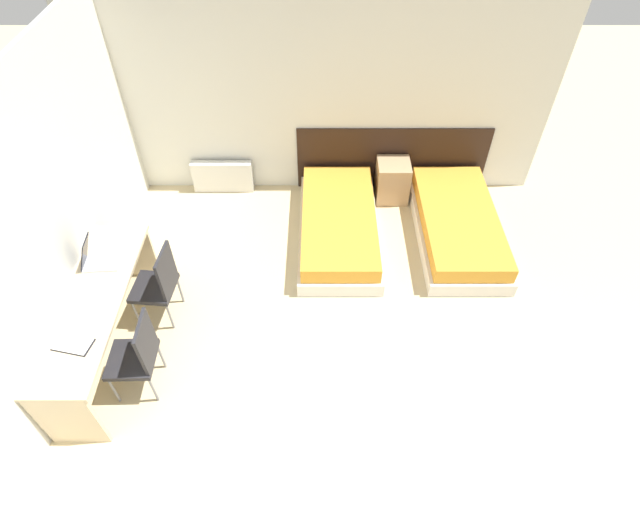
{
  "coord_description": "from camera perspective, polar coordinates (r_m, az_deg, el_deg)",
  "views": [
    {
      "loc": [
        0.01,
        -1.34,
        4.35
      ],
      "look_at": [
        0.0,
        2.35,
        0.55
      ],
      "focal_mm": 28.0,
      "sensor_mm": 36.0,
      "label": 1
    }
  ],
  "objects": [
    {
      "name": "headboard_panel",
      "position": [
        6.89,
        8.41,
        10.92
      ],
      "size": [
        2.54,
        0.03,
        0.92
      ],
      "color": "black",
      "rests_on": "ground_plane"
    },
    {
      "name": "chair_near_laptop",
      "position": [
        5.35,
        -17.83,
        -2.88
      ],
      "size": [
        0.46,
        0.46,
        0.95
      ],
      "rotation": [
        0.0,
        0.0,
        -0.1
      ],
      "color": "#232328",
      "rests_on": "ground_plane"
    },
    {
      "name": "laptop",
      "position": [
        5.33,
        -24.08,
        -0.3
      ],
      "size": [
        0.36,
        0.24,
        0.34
      ],
      "rotation": [
        0.0,
        0.0,
        0.07
      ],
      "color": "silver",
      "rests_on": "desk"
    },
    {
      "name": "desk",
      "position": [
        5.21,
        -23.99,
        -5.62
      ],
      "size": [
        0.57,
        2.04,
        0.77
      ],
      "color": "#C6B28E",
      "rests_on": "ground_plane"
    },
    {
      "name": "nightstand",
      "position": [
        6.8,
        8.44,
        8.51
      ],
      "size": [
        0.43,
        0.41,
        0.55
      ],
      "color": "tan",
      "rests_on": "ground_plane"
    },
    {
      "name": "wall_back",
      "position": [
        6.39,
        0.07,
        17.84
      ],
      "size": [
        5.78,
        0.05,
        2.7
      ],
      "color": "silver",
      "rests_on": "ground_plane"
    },
    {
      "name": "open_notebook",
      "position": [
        4.81,
        -26.25,
        -8.96
      ],
      "size": [
        0.35,
        0.25,
        0.02
      ],
      "rotation": [
        0.0,
        0.0,
        -0.21
      ],
      "color": "black",
      "rests_on": "desk"
    },
    {
      "name": "ground_plane",
      "position": [
        4.55,
        -0.13,
        -27.06
      ],
      "size": [
        20.0,
        20.0,
        0.0
      ],
      "primitive_type": "plane",
      "color": "beige"
    },
    {
      "name": "radiator",
      "position": [
        7.02,
        -10.88,
        8.94
      ],
      "size": [
        0.81,
        0.12,
        0.45
      ],
      "color": "silver",
      "rests_on": "ground_plane"
    },
    {
      "name": "bed_near_window",
      "position": [
        6.19,
        2.3,
        3.51
      ],
      "size": [
        0.97,
        1.99,
        0.38
      ],
      "color": "silver",
      "rests_on": "ground_plane"
    },
    {
      "name": "bed_near_door",
      "position": [
        6.42,
        15.58,
        3.35
      ],
      "size": [
        0.97,
        1.99,
        0.38
      ],
      "color": "silver",
      "rests_on": "ground_plane"
    },
    {
      "name": "chair_near_notebook",
      "position": [
        4.87,
        -20.03,
        -10.41
      ],
      "size": [
        0.43,
        0.43,
        0.95
      ],
      "rotation": [
        0.0,
        0.0,
        0.02
      ],
      "color": "#232328",
      "rests_on": "ground_plane"
    },
    {
      "name": "wall_left",
      "position": [
        5.19,
        -27.81,
        4.53
      ],
      "size": [
        0.05,
        5.27,
        2.7
      ],
      "color": "silver",
      "rests_on": "ground_plane"
    }
  ]
}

